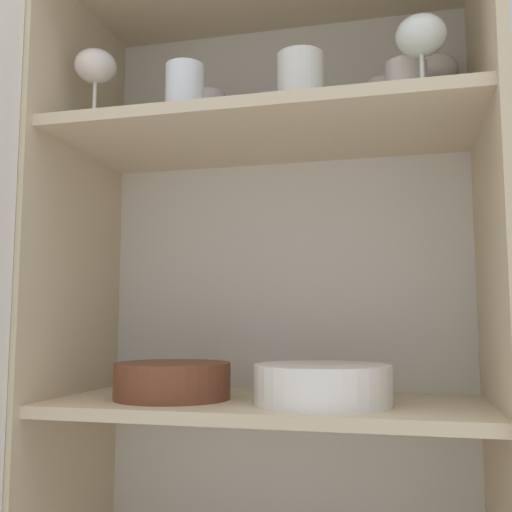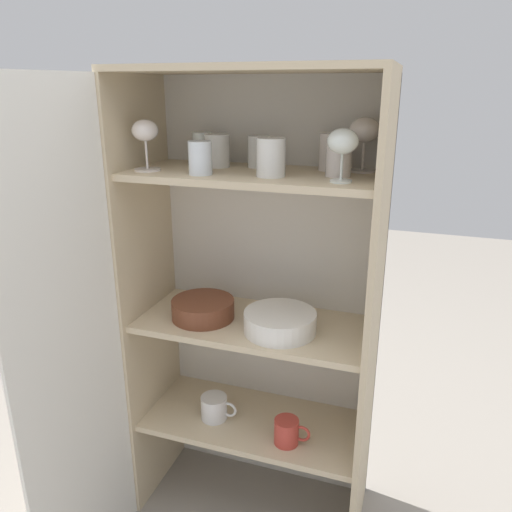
{
  "view_description": "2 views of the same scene",
  "coord_description": "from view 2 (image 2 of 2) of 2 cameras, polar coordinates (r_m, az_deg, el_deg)",
  "views": [
    {
      "loc": [
        0.22,
        -0.84,
        0.83
      ],
      "look_at": [
        -0.02,
        0.16,
        0.95
      ],
      "focal_mm": 42.0,
      "sensor_mm": 36.0,
      "label": 1
    },
    {
      "loc": [
        0.47,
        -1.18,
        1.41
      ],
      "look_at": [
        -0.0,
        0.2,
        0.91
      ],
      "focal_mm": 35.0,
      "sensor_mm": 36.0,
      "label": 2
    }
  ],
  "objects": [
    {
      "name": "cupboard_back_panel",
      "position": [
        1.72,
        1.56,
        -4.65
      ],
      "size": [
        0.75,
        0.02,
        1.44
      ],
      "primitive_type": "cube",
      "color": "silver",
      "rests_on": "ground_plane"
    },
    {
      "name": "shelf_board_upper",
      "position": [
        1.44,
        -0.36,
        9.18
      ],
      "size": [
        0.72,
        0.33,
        0.02
      ],
      "primitive_type": "cube",
      "color": "beige"
    },
    {
      "name": "coffee_mug_primary",
      "position": [
        1.76,
        -4.75,
        -16.87
      ],
      "size": [
        0.13,
        0.09,
        0.08
      ],
      "color": "white",
      "rests_on": "shelf_board_lower"
    },
    {
      "name": "tumbler_glass_3",
      "position": [
        1.38,
        9.45,
        10.99
      ],
      "size": [
        0.07,
        0.07,
        0.1
      ],
      "color": "silver",
      "rests_on": "shelf_board_upper"
    },
    {
      "name": "wine_glass_1",
      "position": [
        1.48,
        -12.55,
        13.42
      ],
      "size": [
        0.08,
        0.08,
        0.14
      ],
      "color": "silver",
      "rests_on": "shelf_board_upper"
    },
    {
      "name": "cupboard_top_panel",
      "position": [
        1.42,
        -0.39,
        20.63
      ],
      "size": [
        0.75,
        0.36,
        0.02
      ],
      "primitive_type": "cube",
      "color": "#CCB793",
      "rests_on": "cupboard_side_left"
    },
    {
      "name": "mixing_bowl_large",
      "position": [
        1.6,
        -6.08,
        -5.92
      ],
      "size": [
        0.2,
        0.2,
        0.06
      ],
      "color": "brown",
      "rests_on": "shelf_board_middle"
    },
    {
      "name": "tumbler_glass_1",
      "position": [
        1.53,
        -4.46,
        11.91
      ],
      "size": [
        0.08,
        0.08,
        0.1
      ],
      "color": "white",
      "rests_on": "shelf_board_upper"
    },
    {
      "name": "tumbler_glass_4",
      "position": [
        1.48,
        8.61,
        11.67
      ],
      "size": [
        0.07,
        0.07,
        0.11
      ],
      "color": "silver",
      "rests_on": "shelf_board_upper"
    },
    {
      "name": "plate_stack_white",
      "position": [
        1.51,
        2.76,
        -7.54
      ],
      "size": [
        0.22,
        0.22,
        0.06
      ],
      "color": "white",
      "rests_on": "shelf_board_middle"
    },
    {
      "name": "tumbler_glass_2",
      "position": [
        1.59,
        -6.14,
        12.14
      ],
      "size": [
        0.06,
        0.06,
        0.1
      ],
      "color": "white",
      "rests_on": "shelf_board_upper"
    },
    {
      "name": "cupboard_door",
      "position": [
        1.48,
        -20.81,
        -10.07
      ],
      "size": [
        0.09,
        0.37,
        1.44
      ],
      "color": "silver",
      "rests_on": "ground_plane"
    },
    {
      "name": "cupboard_side_left",
      "position": [
        1.72,
        -12.0,
        -5.13
      ],
      "size": [
        0.02,
        0.36,
        1.44
      ],
      "primitive_type": "cube",
      "color": "#CCB793",
      "rests_on": "ground_plane"
    },
    {
      "name": "tumbler_glass_0",
      "position": [
        1.52,
        0.32,
        11.84
      ],
      "size": [
        0.07,
        0.07,
        0.09
      ],
      "color": "white",
      "rests_on": "shelf_board_upper"
    },
    {
      "name": "tumbler_glass_6",
      "position": [
        1.4,
        -6.4,
        11.08
      ],
      "size": [
        0.07,
        0.07,
        0.09
      ],
      "color": "white",
      "rests_on": "shelf_board_upper"
    },
    {
      "name": "cupboard_side_right",
      "position": [
        1.51,
        13.12,
        -8.78
      ],
      "size": [
        0.02,
        0.36,
        1.44
      ],
      "primitive_type": "cube",
      "color": "#CCB793",
      "rests_on": "ground_plane"
    },
    {
      "name": "wine_glass_0",
      "position": [
        1.28,
        9.89,
        12.57
      ],
      "size": [
        0.08,
        0.08,
        0.13
      ],
      "color": "white",
      "rests_on": "shelf_board_upper"
    },
    {
      "name": "shelf_board_lower",
      "position": [
        1.78,
        -0.3,
        -18.38
      ],
      "size": [
        0.72,
        0.33,
        0.02
      ],
      "primitive_type": "cube",
      "color": "beige"
    },
    {
      "name": "coffee_mug_extra_1",
      "position": [
        1.66,
        3.59,
        -19.39
      ],
      "size": [
        0.12,
        0.08,
        0.08
      ],
      "color": "#BC3D33",
      "rests_on": "shelf_board_lower"
    },
    {
      "name": "wine_glass_2",
      "position": [
        1.46,
        12.31,
        13.62
      ],
      "size": [
        0.09,
        0.09,
        0.15
      ],
      "color": "silver",
      "rests_on": "shelf_board_upper"
    },
    {
      "name": "tumbler_glass_5",
      "position": [
        1.36,
        1.71,
        11.2
      ],
      "size": [
        0.08,
        0.08,
        0.1
      ],
      "color": "white",
      "rests_on": "shelf_board_upper"
    },
    {
      "name": "shelf_board_middle",
      "position": [
        1.59,
        -0.33,
        -7.82
      ],
      "size": [
        0.72,
        0.33,
        0.02
      ],
      "primitive_type": "cube",
      "color": "beige"
    }
  ]
}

